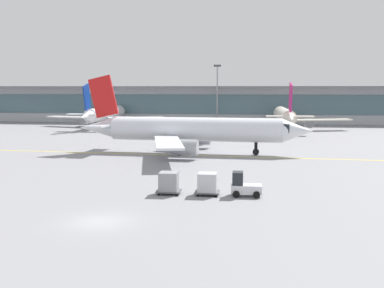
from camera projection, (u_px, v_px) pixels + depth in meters
The scene contains 10 objects.
ground_plane at pixel (100, 221), 32.78m from camera, with size 400.00×400.00×0.00m, color gray.
taxiway_centreline_stripe at pixel (194, 155), 64.51m from camera, with size 110.00×0.36×0.01m, color yellow.
terminal_concourse at pixel (212, 104), 125.36m from camera, with size 226.13×11.00×9.60m.
gate_airplane_1 at pixel (105, 114), 111.74m from camera, with size 28.44×30.50×10.13m.
gate_airplane_2 at pixel (284, 116), 103.69m from camera, with size 28.97×31.09×10.32m.
taxiing_regional_jet at pixel (193, 130), 66.17m from camera, with size 33.46×31.06×11.08m.
baggage_tug at pixel (244, 186), 40.29m from camera, with size 2.61×1.64×2.10m.
cargo_dolly_lead at pixel (207, 183), 40.64m from camera, with size 2.11×1.61×1.94m.
cargo_dolly_trailing at pixel (169, 182), 41.03m from camera, with size 2.11×1.61×1.94m.
apron_light_mast_1 at pixel (217, 92), 117.62m from camera, with size 1.80×0.36×14.88m.
Camera 1 is at (10.32, -30.86, 9.25)m, focal length 44.12 mm.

